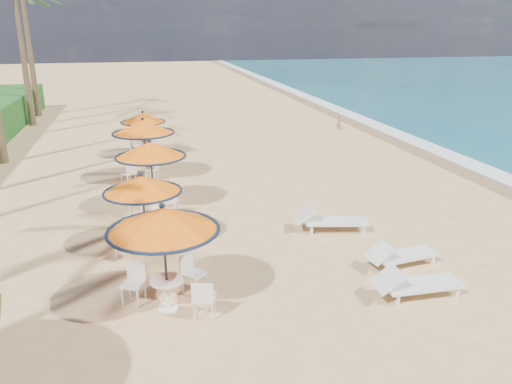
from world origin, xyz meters
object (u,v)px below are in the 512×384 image
station_3 (143,135)px  lounger_mid (399,255)px  station_1 (142,194)px  station_0 (165,232)px  lounger_far (329,219)px  station_4 (143,123)px  lounger_near (414,283)px  station_2 (151,157)px

station_3 → lounger_mid: bearing=-56.2°
station_1 → station_3: size_ratio=0.87×
station_3 → lounger_mid: 11.25m
station_0 → station_1: bearing=97.8°
station_3 → lounger_far: 8.61m
station_4 → lounger_near: 15.86m
station_4 → lounger_far: station_4 is taller
station_1 → station_4: (0.24, 10.72, -0.03)m
station_2 → station_3: station_3 is taller
station_1 → lounger_far: bearing=0.8°
station_0 → station_4: station_0 is taller
station_2 → lounger_near: bearing=-52.1°
station_0 → station_3: size_ratio=0.97×
lounger_far → station_3: bearing=141.4°
station_1 → station_2: bearing=83.6°
lounger_near → lounger_far: lounger_far is taller
station_0 → lounger_mid: size_ratio=1.23×
station_4 → lounger_far: (5.21, -10.64, -1.23)m
lounger_near → station_4: bearing=111.4°
station_3 → lounger_mid: (6.19, -9.26, -1.54)m
station_0 → station_4: (-0.21, 13.96, -0.22)m
lounger_far → station_0: bearing=-133.6°
station_2 → lounger_far: 6.13m
station_3 → station_4: station_3 is taller
station_2 → station_3: (-0.18, 3.57, 0.00)m
station_4 → lounger_far: 11.91m
station_0 → station_4: 13.96m
station_0 → station_1: (-0.44, 3.24, -0.19)m
station_3 → lounger_near: size_ratio=1.21×
station_2 → lounger_far: size_ratio=1.06×
station_1 → station_4: station_1 is taller
station_0 → lounger_far: bearing=33.5°
lounger_mid → station_3: bearing=115.1°
station_2 → lounger_mid: 8.42m
lounger_far → station_1: bearing=-166.3°
station_1 → lounger_mid: (6.36, -2.56, -1.30)m
station_1 → lounger_near: bearing=-34.3°
station_0 → station_2: (-0.09, 6.37, 0.04)m
station_4 → lounger_mid: size_ratio=1.08×
station_4 → station_3: bearing=-91.0°
station_0 → lounger_mid: (5.92, 0.68, -1.49)m
station_1 → lounger_mid: size_ratio=1.10×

